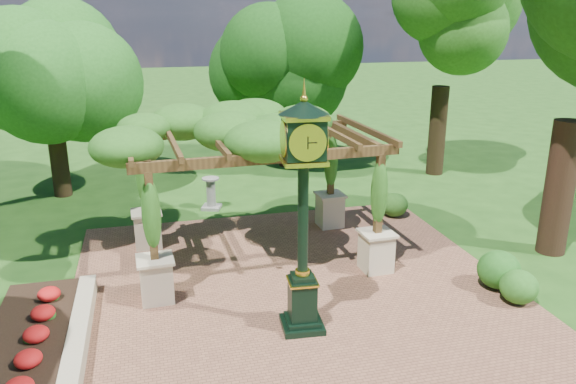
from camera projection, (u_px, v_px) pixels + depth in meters
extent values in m
plane|color=#1E4714|center=(319.00, 333.00, 11.25)|extent=(120.00, 120.00, 0.00)
cube|color=brown|center=(305.00, 308.00, 12.17)|extent=(10.00, 12.00, 0.04)
cube|color=#C6B793|center=(78.00, 342.00, 10.58)|extent=(0.35, 5.00, 0.40)
cube|color=red|center=(27.00, 350.00, 10.38)|extent=(1.50, 5.00, 0.36)
cube|color=black|center=(302.00, 324.00, 11.38)|extent=(0.88, 0.88, 0.12)
cube|color=black|center=(302.00, 300.00, 11.21)|extent=(0.55, 0.55, 0.93)
cube|color=gold|center=(302.00, 281.00, 11.08)|extent=(0.62, 0.62, 0.04)
cylinder|color=black|center=(303.00, 218.00, 10.67)|extent=(0.22, 0.22, 2.37)
cube|color=black|center=(304.00, 138.00, 10.21)|extent=(0.77, 0.77, 0.72)
cylinder|color=white|center=(308.00, 143.00, 9.86)|extent=(0.62, 0.08, 0.62)
cone|color=black|center=(304.00, 107.00, 10.03)|extent=(1.00, 1.00, 0.26)
sphere|color=gold|center=(304.00, 99.00, 9.99)|extent=(0.14, 0.14, 0.14)
cube|color=beige|center=(156.00, 280.00, 12.34)|extent=(0.72, 0.72, 0.95)
cube|color=#4E371A|center=(151.00, 216.00, 11.88)|extent=(0.18, 0.18, 1.96)
cube|color=beige|center=(376.00, 252.00, 13.80)|extent=(0.72, 0.72, 0.95)
cube|color=#4E371A|center=(379.00, 194.00, 13.34)|extent=(0.18, 0.18, 1.96)
cube|color=beige|center=(148.00, 230.00, 15.23)|extent=(0.72, 0.72, 0.95)
cube|color=#4E371A|center=(143.00, 176.00, 14.78)|extent=(0.18, 0.18, 1.96)
cube|color=beige|center=(330.00, 211.00, 16.70)|extent=(0.72, 0.72, 0.95)
cube|color=#4E371A|center=(331.00, 161.00, 16.24)|extent=(0.18, 0.18, 1.96)
cube|color=#4E371A|center=(271.00, 158.00, 12.29)|extent=(6.15, 0.44, 0.23)
cube|color=#4E371A|center=(241.00, 131.00, 15.18)|extent=(6.15, 0.44, 0.23)
ellipsoid|color=#275919|center=(254.00, 131.00, 13.65)|extent=(6.32, 4.10, 1.06)
cube|color=gray|center=(212.00, 207.00, 18.41)|extent=(0.74, 0.74, 0.11)
cylinder|color=gray|center=(211.00, 193.00, 18.26)|extent=(0.38, 0.38, 0.95)
cylinder|color=gray|center=(210.00, 179.00, 18.11)|extent=(0.70, 0.70, 0.05)
ellipsoid|color=#265F1B|center=(519.00, 287.00, 12.27)|extent=(0.85, 0.85, 0.75)
ellipsoid|color=#1F5818|center=(499.00, 270.00, 12.93)|extent=(1.28, 1.28, 0.88)
ellipsoid|color=#295A1A|center=(394.00, 205.00, 17.52)|extent=(0.87, 0.87, 0.75)
cylinder|color=black|center=(59.00, 161.00, 19.39)|extent=(0.60, 0.60, 2.52)
ellipsoid|color=#205B1A|center=(47.00, 65.00, 18.40)|extent=(3.73, 3.73, 3.98)
cylinder|color=#331F14|center=(287.00, 136.00, 23.32)|extent=(0.63, 0.63, 2.47)
ellipsoid|color=#133C0F|center=(286.00, 58.00, 22.35)|extent=(4.30, 4.30, 3.90)
cylinder|color=black|center=(437.00, 131.00, 21.96)|extent=(0.66, 0.66, 3.47)
ellipsoid|color=#295D1A|center=(447.00, 11.00, 20.60)|extent=(4.10, 4.10, 5.48)
cylinder|color=#372016|center=(559.00, 188.00, 14.56)|extent=(0.74, 0.74, 3.57)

